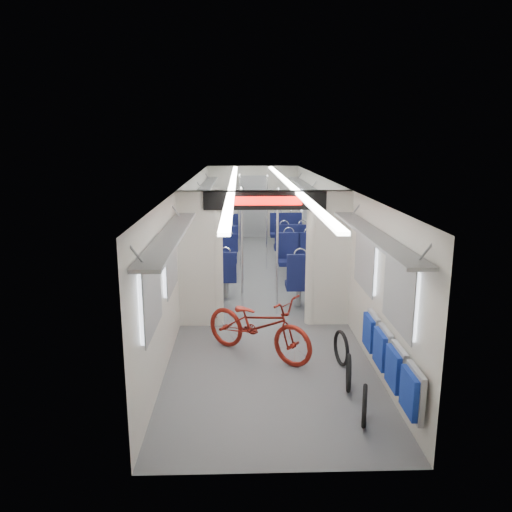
{
  "coord_description": "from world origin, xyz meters",
  "views": [
    {
      "loc": [
        -0.4,
        -10.17,
        3.11
      ],
      "look_at": [
        -0.14,
        -1.98,
        1.2
      ],
      "focal_mm": 35.0,
      "sensor_mm": 36.0,
      "label": 1
    }
  ],
  "objects_px": {
    "seat_bay_near_left": "(216,262)",
    "seat_bay_far_right": "(289,235)",
    "stanchion_far_right": "(267,223)",
    "bike_hoop_a": "(364,408)",
    "bike_hoop_b": "(348,375)",
    "seat_bay_far_left": "(221,236)",
    "flip_bench": "(389,358)",
    "stanchion_near_left": "(242,250)",
    "bicycle": "(258,325)",
    "stanchion_far_left": "(240,221)",
    "bike_hoop_c": "(341,350)",
    "stanchion_near_right": "(277,253)",
    "seat_bay_near_right": "(305,265)"
  },
  "relations": [
    {
      "from": "seat_bay_near_left",
      "to": "seat_bay_far_right",
      "type": "bearing_deg",
      "value": 57.81
    },
    {
      "from": "stanchion_far_right",
      "to": "bike_hoop_a",
      "type": "bearing_deg",
      "value": -84.07
    },
    {
      "from": "bike_hoop_b",
      "to": "seat_bay_far_left",
      "type": "relative_size",
      "value": 0.23
    },
    {
      "from": "flip_bench",
      "to": "stanchion_near_left",
      "type": "bearing_deg",
      "value": 116.69
    },
    {
      "from": "seat_bay_far_left",
      "to": "seat_bay_near_left",
      "type": "bearing_deg",
      "value": -90.0
    },
    {
      "from": "flip_bench",
      "to": "seat_bay_far_left",
      "type": "xyz_separation_m",
      "value": [
        -2.29,
        7.9,
        -0.02
      ]
    },
    {
      "from": "bicycle",
      "to": "stanchion_far_left",
      "type": "height_order",
      "value": "stanchion_far_left"
    },
    {
      "from": "bicycle",
      "to": "stanchion_near_left",
      "type": "height_order",
      "value": "stanchion_near_left"
    },
    {
      "from": "bike_hoop_c",
      "to": "stanchion_far_left",
      "type": "relative_size",
      "value": 0.22
    },
    {
      "from": "flip_bench",
      "to": "stanchion_near_left",
      "type": "xyz_separation_m",
      "value": [
        -1.73,
        3.44,
        0.57
      ]
    },
    {
      "from": "bicycle",
      "to": "flip_bench",
      "type": "bearing_deg",
      "value": -95.97
    },
    {
      "from": "stanchion_near_right",
      "to": "seat_bay_near_left",
      "type": "bearing_deg",
      "value": 123.01
    },
    {
      "from": "seat_bay_near_left",
      "to": "stanchion_far_left",
      "type": "xyz_separation_m",
      "value": [
        0.53,
        1.79,
        0.62
      ]
    },
    {
      "from": "bike_hoop_b",
      "to": "stanchion_far_left",
      "type": "distance_m",
      "value": 6.72
    },
    {
      "from": "bike_hoop_b",
      "to": "stanchion_far_left",
      "type": "xyz_separation_m",
      "value": [
        -1.36,
        6.52,
        0.93
      ]
    },
    {
      "from": "seat_bay_far_left",
      "to": "flip_bench",
      "type": "bearing_deg",
      "value": -73.85
    },
    {
      "from": "bicycle",
      "to": "stanchion_near_left",
      "type": "relative_size",
      "value": 0.79
    },
    {
      "from": "stanchion_near_right",
      "to": "stanchion_far_right",
      "type": "xyz_separation_m",
      "value": [
        -0.02,
        3.28,
        0.0
      ]
    },
    {
      "from": "seat_bay_far_left",
      "to": "stanchion_near_left",
      "type": "distance_m",
      "value": 4.54
    },
    {
      "from": "stanchion_near_left",
      "to": "stanchion_far_right",
      "type": "xyz_separation_m",
      "value": [
        0.61,
        3.05,
        0.0
      ]
    },
    {
      "from": "flip_bench",
      "to": "stanchion_near_right",
      "type": "xyz_separation_m",
      "value": [
        -1.1,
        3.21,
        0.57
      ]
    },
    {
      "from": "bicycle",
      "to": "stanchion_near_left",
      "type": "bearing_deg",
      "value": 43.67
    },
    {
      "from": "stanchion_far_right",
      "to": "seat_bay_far_left",
      "type": "bearing_deg",
      "value": 129.57
    },
    {
      "from": "seat_bay_far_right",
      "to": "stanchion_near_right",
      "type": "xyz_separation_m",
      "value": [
        -0.68,
        -4.8,
        0.59
      ]
    },
    {
      "from": "stanchion_near_left",
      "to": "stanchion_near_right",
      "type": "height_order",
      "value": "same"
    },
    {
      "from": "seat_bay_far_left",
      "to": "bike_hoop_c",
      "type": "bearing_deg",
      "value": -74.18
    },
    {
      "from": "bike_hoop_c",
      "to": "stanchion_far_right",
      "type": "relative_size",
      "value": 0.22
    },
    {
      "from": "bike_hoop_a",
      "to": "stanchion_near_left",
      "type": "height_order",
      "value": "stanchion_near_left"
    },
    {
      "from": "bike_hoop_b",
      "to": "seat_bay_near_right",
      "type": "xyz_separation_m",
      "value": [
        -0.02,
        4.29,
        0.35
      ]
    },
    {
      "from": "bike_hoop_a",
      "to": "stanchion_far_left",
      "type": "relative_size",
      "value": 0.21
    },
    {
      "from": "bike_hoop_a",
      "to": "seat_bay_far_right",
      "type": "bearing_deg",
      "value": 90.16
    },
    {
      "from": "bike_hoop_a",
      "to": "stanchion_near_right",
      "type": "relative_size",
      "value": 0.21
    },
    {
      "from": "bicycle",
      "to": "stanchion_near_left",
      "type": "xyz_separation_m",
      "value": [
        -0.23,
        2.02,
        0.67
      ]
    },
    {
      "from": "bike_hoop_b",
      "to": "stanchion_near_left",
      "type": "height_order",
      "value": "stanchion_near_left"
    },
    {
      "from": "seat_bay_near_left",
      "to": "seat_bay_far_right",
      "type": "distance_m",
      "value": 3.51
    },
    {
      "from": "flip_bench",
      "to": "seat_bay_far_left",
      "type": "distance_m",
      "value": 8.23
    },
    {
      "from": "seat_bay_near_right",
      "to": "stanchion_near_right",
      "type": "distance_m",
      "value": 1.65
    },
    {
      "from": "bicycle",
      "to": "stanchion_far_right",
      "type": "bearing_deg",
      "value": 32.99
    },
    {
      "from": "seat_bay_near_right",
      "to": "stanchion_near_left",
      "type": "height_order",
      "value": "stanchion_near_left"
    },
    {
      "from": "seat_bay_far_right",
      "to": "seat_bay_near_right",
      "type": "bearing_deg",
      "value": -90.0
    },
    {
      "from": "seat_bay_far_left",
      "to": "stanchion_far_right",
      "type": "distance_m",
      "value": 1.93
    },
    {
      "from": "flip_bench",
      "to": "seat_bay_near_left",
      "type": "height_order",
      "value": "seat_bay_near_left"
    },
    {
      "from": "seat_bay_near_left",
      "to": "stanchion_far_right",
      "type": "height_order",
      "value": "stanchion_far_right"
    },
    {
      "from": "bicycle",
      "to": "seat_bay_far_right",
      "type": "distance_m",
      "value": 6.68
    },
    {
      "from": "seat_bay_near_right",
      "to": "seat_bay_far_left",
      "type": "distance_m",
      "value": 3.8
    },
    {
      "from": "stanchion_near_right",
      "to": "flip_bench",
      "type": "bearing_deg",
      "value": -71.05
    },
    {
      "from": "flip_bench",
      "to": "seat_bay_far_left",
      "type": "relative_size",
      "value": 0.97
    },
    {
      "from": "bike_hoop_c",
      "to": "bike_hoop_a",
      "type": "bearing_deg",
      "value": -91.73
    },
    {
      "from": "bike_hoop_c",
      "to": "seat_bay_far_left",
      "type": "height_order",
      "value": "seat_bay_far_left"
    },
    {
      "from": "seat_bay_near_left",
      "to": "stanchion_far_left",
      "type": "relative_size",
      "value": 0.87
    }
  ]
}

